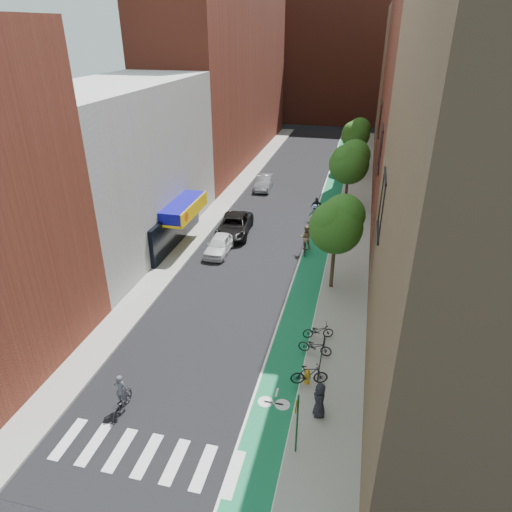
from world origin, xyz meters
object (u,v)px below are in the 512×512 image
Objects in this scene: cyclist_lane_mid at (316,211)px; cyclist_lane_far at (315,217)px; parked_car_black at (234,226)px; parked_car_white at (220,244)px; pedestrian at (320,400)px; cyclist_lead at (122,399)px; cyclist_lane_near at (305,241)px; fire_hydrant at (307,376)px; parked_car_silver at (264,182)px.

cyclist_lane_far is (0.05, -1.50, 0.03)m from cyclist_lane_mid.
parked_car_black is 7.76m from cyclist_lane_mid.
pedestrian reaches higher than parked_car_white.
parked_car_black is 2.86× the size of cyclist_lead.
cyclist_lane_far is at bearing 46.02° from parked_car_white.
parked_car_white is 1.82× the size of cyclist_lane_near.
parked_car_black is 20.45m from pedestrian.
cyclist_lead is at bearing 62.88° from cyclist_lane_mid.
cyclist_lane_near is 14.47m from fire_hydrant.
cyclist_lane_near is at bearing 174.47° from pedestrian.
cyclist_lead reaches higher than parked_car_silver.
cyclist_lane_near is at bearing 12.49° from parked_car_white.
cyclist_lane_far reaches higher than cyclist_lead.
fire_hydrant is (2.05, -19.61, -0.28)m from cyclist_lane_far.
cyclist_lane_near is (5.74, 17.81, 0.33)m from cyclist_lead.
pedestrian reaches higher than fire_hydrant.
cyclist_lead is at bearing -94.92° from pedestrian.
cyclist_lane_mid reaches higher than parked_car_white.
pedestrian is (9.27, -30.42, 0.29)m from parked_car_silver.
parked_car_silver is 11.02m from cyclist_lane_far.
parked_car_black is at bearing -93.32° from parked_car_silver.
cyclist_lane_far is at bearing 95.96° from fire_hydrant.
cyclist_lane_mid is 21.22m from fire_hydrant.
cyclist_lane_near reaches higher than parked_car_white.
cyclist_lane_mid is 23.17m from pedestrian.
parked_car_white is at bearing 38.50° from cyclist_lane_mid.
pedestrian is at bearing -58.49° from parked_car_white.
cyclist_lane_near is at bearing -109.87° from cyclist_lead.
pedestrian is at bearing -67.43° from fire_hydrant.
parked_car_white is 9.32m from cyclist_lane_far.
parked_car_silver is 1.97× the size of cyclist_lane_near.
pedestrian is (2.83, -21.48, 0.15)m from cyclist_lane_far.
cyclist_lane_far is at bearing -96.10° from cyclist_lane_near.
pedestrian is at bearing 98.81° from cyclist_lane_far.
parked_car_black reaches higher than parked_car_white.
fire_hydrant is at bearing -77.68° from parked_car_silver.
cyclist_lane_near is (6.35, 1.47, 0.28)m from parked_car_white.
cyclist_lane_far is (6.25, 3.16, 0.10)m from parked_car_black.
parked_car_white is 16.35m from cyclist_lead.
cyclist_lane_far is 1.15× the size of pedestrian.
cyclist_lane_near reaches higher than cyclist_lane_far.
cyclist_lane_mid reaches higher than cyclist_lead.
cyclist_lane_near is (6.20, -2.14, 0.20)m from parked_car_black.
cyclist_lane_far is (6.40, 6.77, 0.17)m from parked_car_white.
cyclist_lead is 1.12× the size of pedestrian.
parked_car_silver is at bearing 89.59° from parked_car_white.
cyclist_lead reaches higher than pedestrian.
cyclist_lead is 8.58m from fire_hydrant.
cyclist_lane_mid is (6.40, -7.44, 0.11)m from parked_car_silver.
cyclist_lane_mid is (-0.00, 6.80, -0.13)m from cyclist_lane_near.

